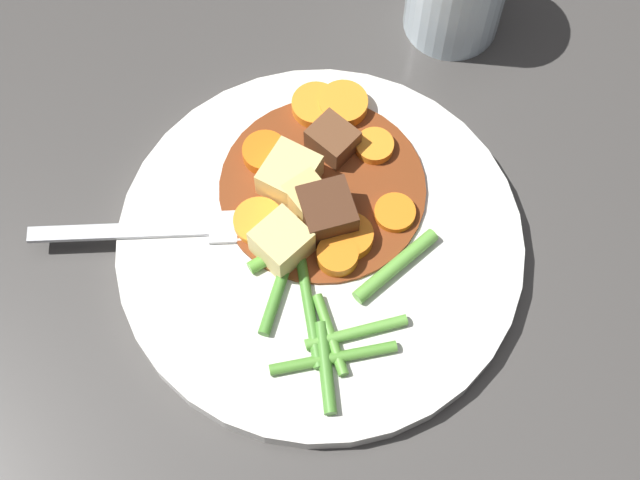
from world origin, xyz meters
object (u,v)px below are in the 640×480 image
object	(u,v)px
carrot_slice_0	(337,256)
potato_chunk_1	(283,246)
fork	(176,229)
carrot_slice_7	(397,220)
dinner_plate	(320,245)
potato_chunk_2	(290,176)
carrot_slice_4	(375,147)
meat_chunk_1	(333,141)
carrot_slice_5	(350,238)
meat_chunk_0	(327,213)
carrot_slice_1	(343,105)
carrot_slice_3	(265,154)
potato_chunk_0	(300,201)
carrot_slice_6	(316,106)
carrot_slice_2	(259,222)

from	to	relation	value
carrot_slice_0	potato_chunk_1	xyz separation A→B (m)	(0.02, 0.03, 0.01)
fork	carrot_slice_7	bearing A→B (deg)	-106.93
dinner_plate	potato_chunk_2	distance (m)	0.05
carrot_slice_7	potato_chunk_1	bearing A→B (deg)	87.93
carrot_slice_4	carrot_slice_0	bearing A→B (deg)	143.12
potato_chunk_2	meat_chunk_1	distance (m)	0.04
carrot_slice_0	carrot_slice_5	size ratio (longest dim) A/B	0.88
carrot_slice_0	carrot_slice_5	bearing A→B (deg)	-50.35
carrot_slice_4	carrot_slice_5	size ratio (longest dim) A/B	0.85
carrot_slice_5	meat_chunk_0	bearing A→B (deg)	27.57
carrot_slice_1	carrot_slice_3	size ratio (longest dim) A/B	1.13
potato_chunk_0	carrot_slice_6	bearing A→B (deg)	-26.78
carrot_slice_4	meat_chunk_0	size ratio (longest dim) A/B	0.76
carrot_slice_3	carrot_slice_7	world-z (taller)	carrot_slice_3
potato_chunk_0	fork	size ratio (longest dim) A/B	0.14
carrot_slice_7	carrot_slice_2	bearing A→B (deg)	72.03
carrot_slice_7	carrot_slice_0	bearing A→B (deg)	105.36
dinner_plate	carrot_slice_6	bearing A→B (deg)	-17.64
fork	carrot_slice_2	bearing A→B (deg)	-105.21
carrot_slice_5	potato_chunk_0	size ratio (longest dim) A/B	1.19
carrot_slice_1	meat_chunk_0	world-z (taller)	meat_chunk_0
potato_chunk_2	carrot_slice_7	bearing A→B (deg)	-130.75
carrot_slice_3	meat_chunk_0	xyz separation A→B (m)	(-0.06, -0.02, 0.01)
carrot_slice_1	fork	xyz separation A→B (m)	(-0.05, 0.13, -0.00)
carrot_slice_3	potato_chunk_1	distance (m)	0.07
carrot_slice_0	potato_chunk_0	bearing A→B (deg)	14.18
carrot_slice_4	carrot_slice_7	size ratio (longest dim) A/B	0.95
potato_chunk_2	carrot_slice_4	bearing A→B (deg)	-84.57
potato_chunk_0	meat_chunk_1	bearing A→B (deg)	-44.14
carrot_slice_2	fork	world-z (taller)	carrot_slice_2
potato_chunk_1	carrot_slice_3	bearing A→B (deg)	-8.69
carrot_slice_0	potato_chunk_1	size ratio (longest dim) A/B	0.87
carrot_slice_4	meat_chunk_1	size ratio (longest dim) A/B	0.88
dinner_plate	carrot_slice_6	size ratio (longest dim) A/B	7.96
carrot_slice_4	potato_chunk_0	size ratio (longest dim) A/B	1.01
carrot_slice_1	carrot_slice_5	world-z (taller)	same
carrot_slice_1	potato_chunk_2	distance (m)	0.07
carrot_slice_4	potato_chunk_0	bearing A→B (deg)	112.59
potato_chunk_1	dinner_plate	bearing A→B (deg)	-86.00
carrot_slice_1	meat_chunk_0	size ratio (longest dim) A/B	0.99
potato_chunk_0	meat_chunk_0	bearing A→B (deg)	-137.99
carrot_slice_3	potato_chunk_0	xyz separation A→B (m)	(-0.04, -0.01, 0.01)
carrot_slice_5	carrot_slice_0	bearing A→B (deg)	129.65
carrot_slice_3	carrot_slice_1	bearing A→B (deg)	-73.20
potato_chunk_0	potato_chunk_1	size ratio (longest dim) A/B	0.83
carrot_slice_0	carrot_slice_1	bearing A→B (deg)	-21.71
carrot_slice_0	fork	bearing A→B (deg)	59.35
carrot_slice_3	carrot_slice_5	world-z (taller)	same
meat_chunk_1	dinner_plate	bearing A→B (deg)	153.63
carrot_slice_2	meat_chunk_0	bearing A→B (deg)	-106.98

